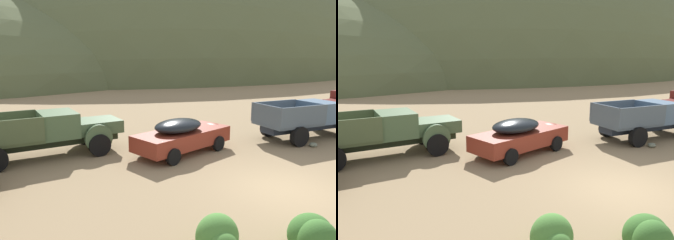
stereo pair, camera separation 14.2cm
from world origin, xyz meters
The scene contains 9 objects.
ground_plane centered at (0.00, 0.00, 0.00)m, with size 300.00×300.00×0.00m, color #937A56.
hill_distant centered at (40.36, 58.19, 0.00)m, with size 109.52×68.05×54.54m, color #56603D.
truck_weathered_green centered at (-5.22, 7.87, 1.02)m, with size 6.66×2.67×1.91m.
car_rust_red centered at (-0.31, 5.12, 0.82)m, with size 5.07×2.54×1.57m.
truck_chalk_blue centered at (7.11, 3.59, 1.01)m, with size 6.23×3.09×1.91m.
bush_front_left centered at (-2.31, -2.43, 0.28)m, with size 1.20×1.21×1.04m.
bush_near_barrel centered at (1.97, 7.00, 0.18)m, with size 0.87×0.85×0.76m.
bush_lone_scrub centered at (9.29, 6.09, 0.15)m, with size 0.77×0.69×0.57m.
rock_small centered at (5.27, 2.47, 0.10)m, with size 0.37×0.36×0.22m, color slate.
Camera 1 is at (-8.63, -6.12, 4.29)m, focal length 34.81 mm.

